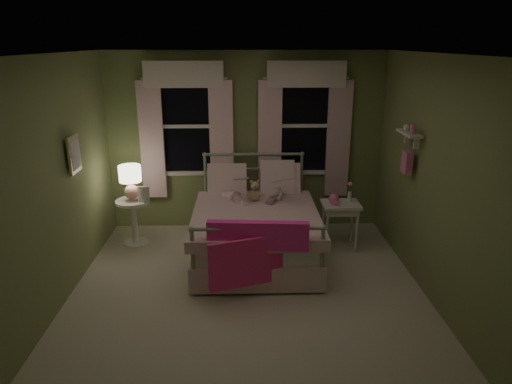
{
  "coord_description": "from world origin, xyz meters",
  "views": [
    {
      "loc": [
        -0.04,
        -4.48,
        2.72
      ],
      "look_at": [
        0.11,
        0.69,
        1.0
      ],
      "focal_mm": 32.0,
      "sensor_mm": 36.0,
      "label": 1
    }
  ],
  "objects_px": {
    "child_right": "(275,180)",
    "nightstand_right": "(341,210)",
    "child_left": "(234,176)",
    "bed": "(256,229)",
    "nightstand_left": "(134,216)",
    "teddy_bear": "(255,192)",
    "table_lamp": "(130,179)"
  },
  "relations": [
    {
      "from": "teddy_bear",
      "to": "nightstand_left",
      "type": "distance_m",
      "value": 1.72
    },
    {
      "from": "bed",
      "to": "nightstand_left",
      "type": "bearing_deg",
      "value": 166.28
    },
    {
      "from": "bed",
      "to": "nightstand_left",
      "type": "distance_m",
      "value": 1.72
    },
    {
      "from": "teddy_bear",
      "to": "nightstand_right",
      "type": "bearing_deg",
      "value": -3.11
    },
    {
      "from": "bed",
      "to": "teddy_bear",
      "type": "height_order",
      "value": "bed"
    },
    {
      "from": "bed",
      "to": "teddy_bear",
      "type": "distance_m",
      "value": 0.5
    },
    {
      "from": "table_lamp",
      "to": "child_right",
      "type": "bearing_deg",
      "value": 0.7
    },
    {
      "from": "teddy_bear",
      "to": "table_lamp",
      "type": "xyz_separation_m",
      "value": [
        -1.67,
        0.13,
        0.16
      ]
    },
    {
      "from": "child_left",
      "to": "child_right",
      "type": "height_order",
      "value": "child_left"
    },
    {
      "from": "nightstand_left",
      "to": "table_lamp",
      "type": "distance_m",
      "value": 0.54
    },
    {
      "from": "teddy_bear",
      "to": "nightstand_right",
      "type": "distance_m",
      "value": 1.18
    },
    {
      "from": "child_left",
      "to": "nightstand_right",
      "type": "bearing_deg",
      "value": 147.44
    },
    {
      "from": "child_left",
      "to": "bed",
      "type": "bearing_deg",
      "value": 99.6
    },
    {
      "from": "child_left",
      "to": "teddy_bear",
      "type": "bearing_deg",
      "value": 126.69
    },
    {
      "from": "bed",
      "to": "table_lamp",
      "type": "bearing_deg",
      "value": 166.28
    },
    {
      "from": "bed",
      "to": "child_left",
      "type": "xyz_separation_m",
      "value": [
        -0.29,
        0.43,
        0.6
      ]
    },
    {
      "from": "nightstand_left",
      "to": "table_lamp",
      "type": "bearing_deg",
      "value": 0.0
    },
    {
      "from": "child_left",
      "to": "nightstand_left",
      "type": "height_order",
      "value": "child_left"
    },
    {
      "from": "child_right",
      "to": "nightstand_right",
      "type": "relative_size",
      "value": 1.07
    },
    {
      "from": "child_right",
      "to": "teddy_bear",
      "type": "relative_size",
      "value": 2.32
    },
    {
      "from": "teddy_bear",
      "to": "child_left",
      "type": "bearing_deg",
      "value": 150.5
    },
    {
      "from": "child_right",
      "to": "table_lamp",
      "type": "distance_m",
      "value": 1.95
    },
    {
      "from": "nightstand_left",
      "to": "nightstand_right",
      "type": "relative_size",
      "value": 1.02
    },
    {
      "from": "child_left",
      "to": "teddy_bear",
      "type": "xyz_separation_m",
      "value": [
        0.28,
        -0.16,
        -0.19
      ]
    },
    {
      "from": "bed",
      "to": "table_lamp",
      "type": "relative_size",
      "value": 4.35
    },
    {
      "from": "child_right",
      "to": "table_lamp",
      "type": "bearing_deg",
      "value": 20.01
    },
    {
      "from": "child_right",
      "to": "nightstand_right",
      "type": "bearing_deg",
      "value": -174.83
    },
    {
      "from": "nightstand_left",
      "to": "nightstand_right",
      "type": "bearing_deg",
      "value": -4.0
    },
    {
      "from": "nightstand_left",
      "to": "nightstand_right",
      "type": "distance_m",
      "value": 2.84
    },
    {
      "from": "child_right",
      "to": "nightstand_left",
      "type": "distance_m",
      "value": 2.01
    },
    {
      "from": "bed",
      "to": "nightstand_left",
      "type": "relative_size",
      "value": 3.13
    },
    {
      "from": "child_right",
      "to": "table_lamp",
      "type": "xyz_separation_m",
      "value": [
        -1.95,
        -0.02,
        0.04
      ]
    }
  ]
}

